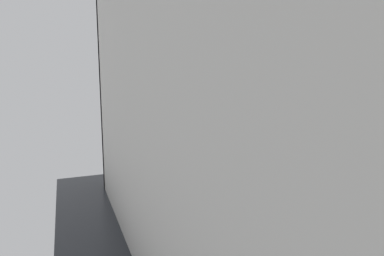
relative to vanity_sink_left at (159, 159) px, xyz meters
The scene contains 8 objects.
wall_back 2.29m from the vanity_sink_left, ahead, with size 5.51×0.62×2.76m.
wall_left 2.19m from the vanity_sink_left, 108.68° to the right, with size 0.12×4.38×2.76m, color beige.
bath_mat 0.72m from the vanity_sink_left, 90.00° to the right, with size 0.68×0.44×0.01m, color #474C56.
vanity_sink_left is the anchor object (origin of this frame).
tap_on_left_sink 0.46m from the vanity_sink_left, 90.00° to the left, with size 0.03×0.13×0.11m.
toilet 0.90m from the vanity_sink_left, ahead, with size 0.48×0.62×1.00m.
toothbrush_cup 0.51m from the vanity_sink_left, 144.11° to the left, with size 0.07×0.07×0.21m.
soap_dispenser 0.53m from the vanity_sink_left, 36.28° to the left, with size 0.06×0.06×0.19m.
Camera 1 is at (-3.22, -2.16, 1.45)m, focal length 29.97 mm.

